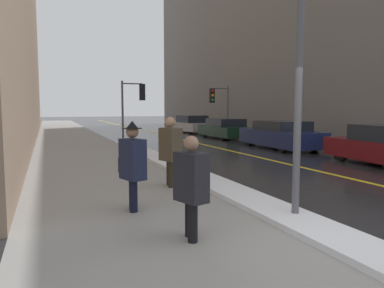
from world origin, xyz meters
The scene contains 14 objects.
ground_plane centered at (0.00, 0.00, 0.00)m, with size 160.00×160.00×0.00m, color #232326.
sidewalk_slab centered at (-2.00, 15.00, 0.01)m, with size 4.00×80.00×0.01m.
road_centre_stripe centered at (4.00, 15.00, 0.00)m, with size 0.16×80.00×0.00m.
snow_bank_curb centered at (0.26, 6.65, 0.06)m, with size 0.86×16.13×0.11m.
building_facade_right centered at (13.00, 22.00, 8.58)m, with size 6.00×36.00×17.15m.
lamp_post centered at (0.39, 1.28, 3.00)m, with size 0.28×0.28×5.02m.
traffic_light_near centered at (1.16, 16.62, 2.39)m, with size 1.31×0.32×3.33m.
traffic_light_far centered at (6.69, 17.73, 2.32)m, with size 1.31×0.32×3.23m.
pedestrian_nearside centered at (-1.58, 1.00, 0.82)m, with size 0.41×0.54×1.47m.
pedestrian_in_fedora centered at (-2.02, 2.79, 0.89)m, with size 0.43×0.74×1.63m.
pedestrian_in_glasses centered at (-0.74, 4.52, 0.92)m, with size 0.46×0.60×1.65m.
parked_car_navy centered at (6.64, 10.82, 0.61)m, with size 2.06×4.96×1.27m.
parked_car_dark_green centered at (6.84, 17.00, 0.58)m, with size 1.91×4.58×1.21m.
parked_car_silver centered at (6.95, 23.00, 0.61)m, with size 2.14×4.52×1.29m.
Camera 1 is at (-3.43, -3.78, 1.85)m, focal length 35.00 mm.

